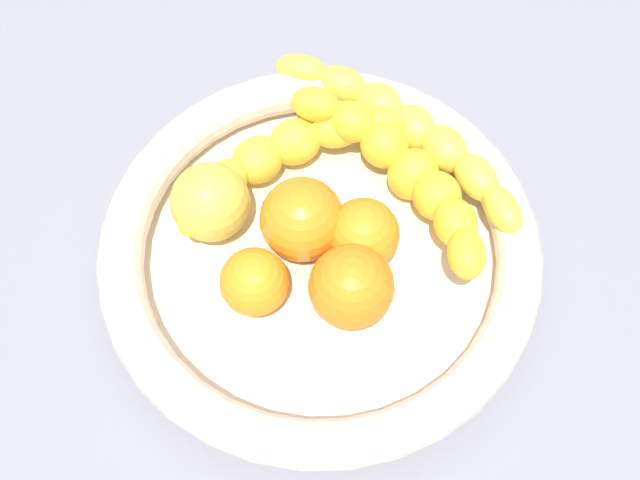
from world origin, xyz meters
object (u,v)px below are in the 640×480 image
fruit_bowl (320,253)px  orange_mid_left (351,287)px  apple_yellow (210,202)px  orange_front (298,223)px  orange_rear (254,282)px  banana_draped_left (409,129)px  banana_draped_right (281,156)px  orange_mid_right (363,234)px  banana_arching_top (404,172)px

fruit_bowl → orange_mid_left: size_ratio=5.35×
apple_yellow → orange_front: bearing=-146.4°
orange_rear → orange_mid_left: bearing=-135.9°
banana_draped_left → apple_yellow: (4.84, 17.07, 0.56)cm
banana_draped_right → orange_mid_right: size_ratio=3.79×
banana_draped_right → orange_front: (-6.02, 3.24, 0.61)cm
orange_rear → orange_front: bearing=-75.0°
fruit_bowl → orange_front: 3.35cm
banana_arching_top → orange_rear: bearing=88.0°
orange_rear → apple_yellow: 7.68cm
orange_mid_right → banana_draped_right: bearing=0.6°
banana_draped_right → banana_arching_top: size_ratio=0.95×
orange_front → fruit_bowl: bearing=-168.8°
banana_draped_left → banana_arching_top: size_ratio=1.15×
fruit_bowl → banana_draped_left: banana_draped_left is taller
fruit_bowl → orange_mid_left: bearing=169.0°
banana_arching_top → orange_mid_left: (-4.75, 9.93, -0.21)cm
orange_mid_right → orange_mid_left: bearing=127.1°
banana_draped_right → banana_arching_top: bearing=-142.3°
banana_draped_right → orange_mid_left: size_ratio=3.34×
orange_front → banana_arching_top: bearing=-102.1°
banana_draped_left → banana_arching_top: (-3.18, 3.63, 0.82)cm
banana_draped_left → orange_rear: orange_rear is taller
banana_draped_left → orange_mid_right: orange_mid_right is taller
banana_arching_top → apple_yellow: (8.02, 13.44, -0.26)cm
orange_mid_left → fruit_bowl: bearing=-11.0°
banana_draped_right → orange_rear: orange_rear is taller
orange_mid_left → orange_mid_right: 4.81cm
banana_draped_right → orange_mid_left: bearing=163.8°
orange_front → orange_mid_right: orange_front is taller
banana_draped_right → orange_front: orange_front is taller
banana_draped_right → apple_yellow: size_ratio=3.40×
banana_draped_left → fruit_bowl: bearing=104.6°
orange_rear → apple_yellow: apple_yellow is taller
fruit_bowl → banana_draped_right: 8.85cm
orange_mid_left → orange_rear: orange_mid_left is taller
fruit_bowl → banana_arching_top: size_ratio=1.53×
banana_draped_right → orange_mid_right: orange_mid_right is taller
orange_front → apple_yellow: 7.20cm
fruit_bowl → orange_front: size_ratio=5.22×
banana_arching_top → apple_yellow: same height
orange_mid_left → apple_yellow: 13.24cm
banana_draped_left → orange_front: size_ratio=3.93×
orange_mid_right → orange_rear: (2.39, 8.93, -0.21)cm
banana_draped_right → orange_front: size_ratio=3.25×
orange_front → orange_rear: (-1.50, 5.58, -0.68)cm
orange_mid_left → orange_rear: (5.28, 5.10, -0.60)cm
orange_front → orange_mid_right: bearing=-139.2°
fruit_bowl → orange_mid_left: orange_mid_left is taller
banana_draped_left → orange_mid_left: orange_mid_left is taller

